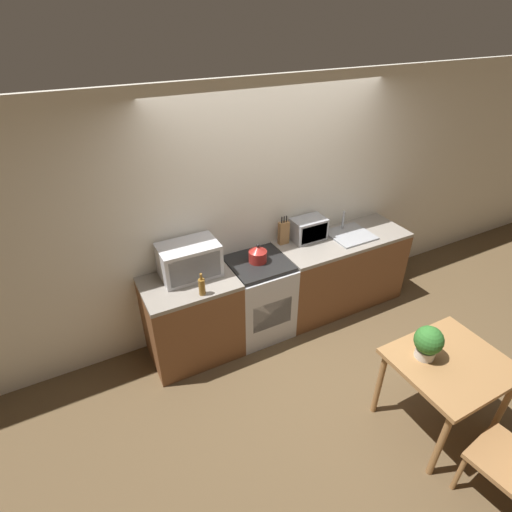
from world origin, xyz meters
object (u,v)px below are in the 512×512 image
at_px(stove_range, 259,297).
at_px(bottle, 202,286).
at_px(dining_table, 449,370).
at_px(toaster_oven, 308,229).
at_px(microwave, 189,260).
at_px(kettle, 258,254).

height_order(stove_range, bottle, bottle).
bearing_deg(stove_range, dining_table, -65.99).
distance_m(stove_range, bottle, 0.91).
xyz_separation_m(toaster_oven, dining_table, (0.07, -1.93, -0.38)).
bearing_deg(microwave, toaster_oven, 2.32).
distance_m(microwave, toaster_oven, 1.40).
xyz_separation_m(stove_range, bottle, (-0.70, -0.24, 0.54)).
height_order(kettle, dining_table, kettle).
height_order(stove_range, dining_table, stove_range).
bearing_deg(bottle, kettle, 19.89).
height_order(kettle, toaster_oven, toaster_oven).
relative_size(microwave, dining_table, 0.65).
height_order(toaster_oven, dining_table, toaster_oven).
xyz_separation_m(kettle, toaster_oven, (0.71, 0.15, 0.04)).
relative_size(microwave, bottle, 2.52).
bearing_deg(bottle, toaster_oven, 15.89).
bearing_deg(microwave, bottle, -91.97).
distance_m(toaster_oven, dining_table, 1.96).
bearing_deg(dining_table, stove_range, 114.01).
bearing_deg(kettle, bottle, -160.11).
height_order(microwave, bottle, microwave).
bearing_deg(toaster_oven, kettle, -168.19).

